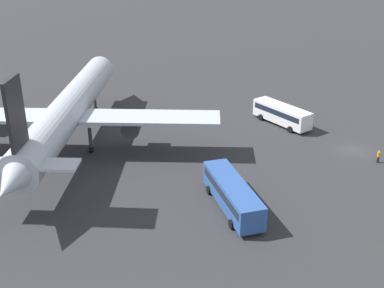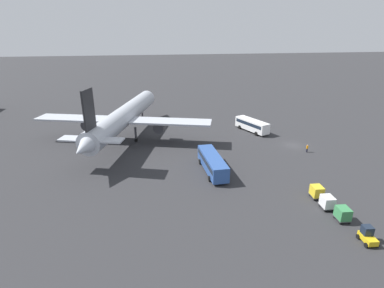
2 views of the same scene
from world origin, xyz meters
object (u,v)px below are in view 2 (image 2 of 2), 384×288
baggage_tug (368,236)px  cargo_cart_yellow (317,191)px  airplane (124,116)px  cargo_cart_green (343,214)px  shuttle_bus_near (252,125)px  shuttle_bus_far (212,162)px  cargo_cart_white (327,202)px  worker_person (307,148)px

baggage_tug → cargo_cart_yellow: baggage_tug is taller
airplane → cargo_cart_green: bearing=-125.3°
shuttle_bus_near → shuttle_bus_far: bearing=122.7°
baggage_tug → cargo_cart_white: size_ratio=1.18×
cargo_cart_white → cargo_cart_yellow: 3.14m
shuttle_bus_far → airplane: bearing=36.4°
shuttle_bus_far → cargo_cart_white: size_ratio=5.67×
shuttle_bus_near → cargo_cart_white: shuttle_bus_near is taller
cargo_cart_white → cargo_cart_yellow: size_ratio=1.00×
worker_person → cargo_cart_green: 25.83m
airplane → worker_person: size_ratio=27.18×
shuttle_bus_far → baggage_tug: size_ratio=4.79×
airplane → cargo_cart_yellow: bearing=-120.6°
shuttle_bus_far → cargo_cart_yellow: (-12.41, -13.82, -0.72)m
cargo_cart_green → cargo_cart_yellow: 6.26m
shuttle_bus_far → worker_person: 23.46m
baggage_tug → worker_person: size_ratio=1.45×
worker_person → airplane: bearing=68.0°
airplane → baggage_tug: airplane is taller
worker_person → cargo_cart_white: 23.03m
baggage_tug → cargo_cart_yellow: size_ratio=1.18×
baggage_tug → cargo_cart_yellow: (10.82, 0.25, 0.25)m
airplane → worker_person: (-15.83, -39.08, -4.93)m
airplane → shuttle_bus_far: airplane is taller
cargo_cart_yellow → baggage_tug: bearing=-178.7°
worker_person → cargo_cart_white: bearing=156.5°
shuttle_bus_near → baggage_tug: size_ratio=4.25×
shuttle_bus_near → cargo_cart_yellow: shuttle_bus_near is taller
shuttle_bus_near → worker_person: shuttle_bus_near is taller
cargo_cart_green → cargo_cart_white: (3.13, 0.30, 0.00)m
baggage_tug → worker_person: (28.80, -8.70, -0.07)m
worker_person → cargo_cart_white: (-21.11, 9.19, 0.32)m
cargo_cart_green → cargo_cart_yellow: (6.26, 0.06, 0.00)m
baggage_tug → cargo_cart_white: 7.71m
shuttle_bus_far → cargo_cart_green: shuttle_bus_far is taller
worker_person → baggage_tug: bearing=163.2°
shuttle_bus_near → baggage_tug: (-45.00, 2.22, -0.92)m
cargo_cart_white → airplane: bearing=39.0°
cargo_cart_green → shuttle_bus_far: bearing=36.6°
worker_person → cargo_cart_white: size_ratio=0.82×
shuttle_bus_near → baggage_tug: bearing=156.6°
cargo_cart_green → cargo_cart_yellow: size_ratio=1.00×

